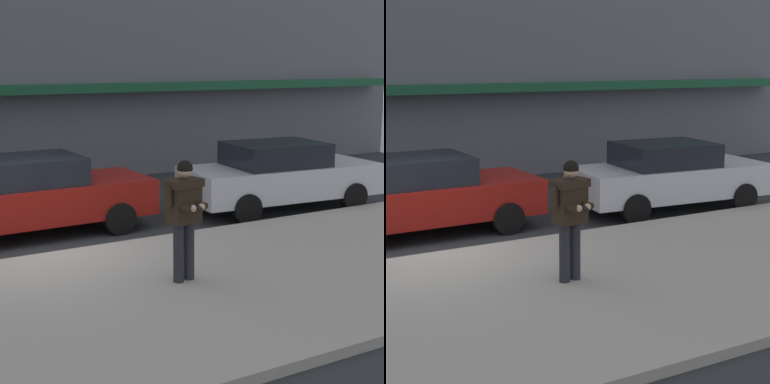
{
  "view_description": "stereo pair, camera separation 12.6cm",
  "coord_description": "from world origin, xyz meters",
  "views": [
    {
      "loc": [
        -2.94,
        -10.5,
        3.34
      ],
      "look_at": [
        1.56,
        -2.71,
        1.49
      ],
      "focal_mm": 60.0,
      "sensor_mm": 36.0,
      "label": 1
    },
    {
      "loc": [
        -2.83,
        -10.56,
        3.34
      ],
      "look_at": [
        1.56,
        -2.71,
        1.49
      ],
      "focal_mm": 60.0,
      "sensor_mm": 36.0,
      "label": 2
    }
  ],
  "objects": [
    {
      "name": "parked_sedan_far",
      "position": [
        5.96,
        0.91,
        0.79
      ],
      "size": [
        4.63,
        2.2,
        1.54
      ],
      "color": "silver",
      "rests_on": "ground"
    },
    {
      "name": "ground_plane",
      "position": [
        0.0,
        0.0,
        0.0
      ],
      "size": [
        80.0,
        80.0,
        0.0
      ],
      "primitive_type": "plane",
      "color": "#2B2D30"
    },
    {
      "name": "parked_sedan_mid",
      "position": [
        0.46,
        1.54,
        0.79
      ],
      "size": [
        4.53,
        1.99,
        1.54
      ],
      "color": "maroon",
      "rests_on": "ground"
    },
    {
      "name": "curb_paint_line",
      "position": [
        1.0,
        0.05,
        0.0
      ],
      "size": [
        28.0,
        0.12,
        0.01
      ],
      "primitive_type": "cube",
      "color": "silver",
      "rests_on": "ground"
    },
    {
      "name": "sidewalk",
      "position": [
        1.0,
        -2.85,
        0.07
      ],
      "size": [
        32.0,
        5.3,
        0.14
      ],
      "primitive_type": "cube",
      "color": "#A8A399",
      "rests_on": "ground"
    },
    {
      "name": "man_texting_on_phone",
      "position": [
        1.49,
        -2.61,
        1.25
      ],
      "size": [
        0.64,
        0.63,
        1.81
      ],
      "color": "#23232B",
      "rests_on": "sidewalk"
    }
  ]
}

